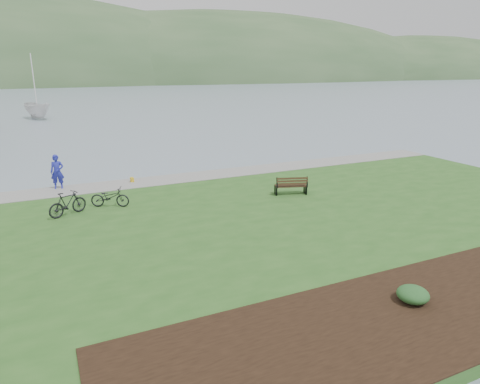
# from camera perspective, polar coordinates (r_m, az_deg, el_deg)

# --- Properties ---
(ground) EXTENTS (600.00, 600.00, 0.00)m
(ground) POSITION_cam_1_polar(r_m,az_deg,el_deg) (20.55, 2.96, -3.08)
(ground) COLOR gray
(ground) RESTS_ON ground
(lawn) EXTENTS (34.00, 20.00, 0.40)m
(lawn) POSITION_cam_1_polar(r_m,az_deg,el_deg) (18.85, 5.81, -4.35)
(lawn) COLOR #28551E
(lawn) RESTS_ON ground
(shoreline_path) EXTENTS (34.00, 2.20, 0.03)m
(shoreline_path) POSITION_cam_1_polar(r_m,az_deg,el_deg) (26.46, -4.02, 2.31)
(shoreline_path) COLOR gray
(shoreline_path) RESTS_ON lawn
(far_hillside) EXTENTS (580.00, 80.00, 38.00)m
(far_hillside) POSITION_cam_1_polar(r_m,az_deg,el_deg) (189.47, -16.57, 13.74)
(far_hillside) COLOR #365731
(far_hillside) RESTS_ON ground
(park_bench) EXTENTS (1.76, 1.14, 1.02)m
(park_bench) POSITION_cam_1_polar(r_m,az_deg,el_deg) (22.39, 6.84, 0.89)
(park_bench) COLOR black
(park_bench) RESTS_ON lawn
(person) EXTENTS (0.89, 0.69, 2.23)m
(person) POSITION_cam_1_polar(r_m,az_deg,el_deg) (25.17, -23.23, 2.84)
(person) COLOR #2227A0
(person) RESTS_ON lawn
(bicycle_a) EXTENTS (1.36, 1.92, 0.96)m
(bicycle_a) POSITION_cam_1_polar(r_m,az_deg,el_deg) (21.24, -16.96, -0.66)
(bicycle_a) COLOR black
(bicycle_a) RESTS_ON lawn
(bicycle_b) EXTENTS (1.34, 1.87, 1.11)m
(bicycle_b) POSITION_cam_1_polar(r_m,az_deg,el_deg) (20.64, -22.01, -1.43)
(bicycle_b) COLOR black
(bicycle_b) RESTS_ON lawn
(sailboat) EXTENTS (13.14, 13.26, 26.93)m
(sailboat) POSITION_cam_1_polar(r_m,az_deg,el_deg) (64.27, -25.24, 8.79)
(sailboat) COLOR silver
(sailboat) RESTS_ON ground
(pannier) EXTENTS (0.19, 0.28, 0.28)m
(pannier) POSITION_cam_1_polar(r_m,az_deg,el_deg) (25.48, -14.19, 1.58)
(pannier) COLOR gold
(pannier) RESTS_ON lawn
(shrub_0) EXTENTS (0.90, 0.90, 0.45)m
(shrub_0) POSITION_cam_1_polar(r_m,az_deg,el_deg) (13.36, 22.06, -12.54)
(shrub_0) COLOR #1E4C21
(shrub_0) RESTS_ON garden_bed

